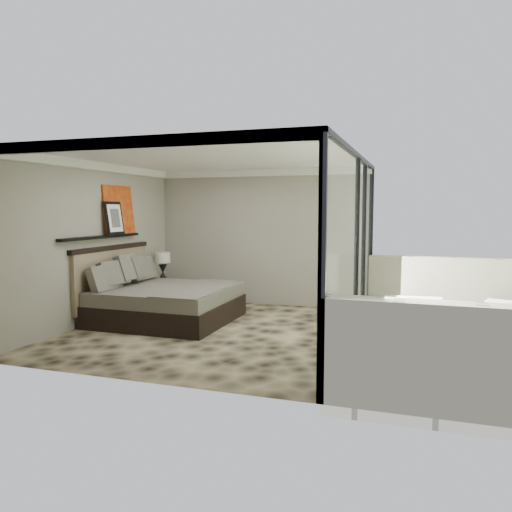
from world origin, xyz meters
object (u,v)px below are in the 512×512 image
(nightstand, at_px, (162,293))
(ottoman, at_px, (501,317))
(bed, at_px, (162,300))
(lounger, at_px, (417,337))
(table_lamp, at_px, (163,262))

(nightstand, distance_m, ottoman, 6.38)
(nightstand, xyz_separation_m, ottoman, (6.37, -0.36, 0.00))
(bed, relative_size, lounger, 1.30)
(lounger, bearing_deg, ottoman, 45.82)
(nightstand, height_order, table_lamp, table_lamp)
(bed, height_order, lounger, bed)
(nightstand, distance_m, table_lamp, 0.64)
(bed, distance_m, ottoman, 5.72)
(ottoman, distance_m, lounger, 2.06)
(table_lamp, height_order, ottoman, table_lamp)
(ottoman, xyz_separation_m, lounger, (-1.28, -1.61, -0.04))
(nightstand, bearing_deg, ottoman, -12.49)
(bed, distance_m, nightstand, 1.55)
(table_lamp, height_order, lounger, table_lamp)
(nightstand, xyz_separation_m, lounger, (5.09, -1.96, -0.04))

